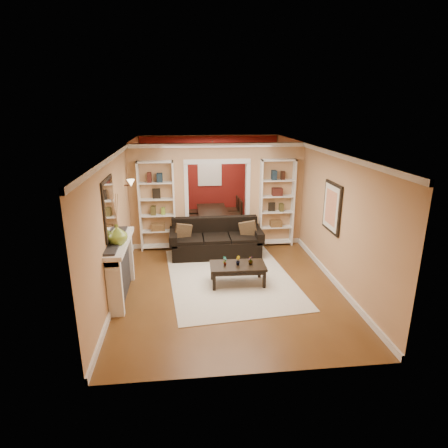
{
  "coord_description": "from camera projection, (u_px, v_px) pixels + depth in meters",
  "views": [
    {
      "loc": [
        -0.85,
        -8.29,
        3.56
      ],
      "look_at": [
        -0.04,
        -0.8,
        1.2
      ],
      "focal_mm": 30.0,
      "sensor_mm": 36.0,
      "label": 1
    }
  ],
  "objects": [
    {
      "name": "dining_table",
      "position": [
        213.0,
        218.0,
        11.51
      ],
      "size": [
        1.59,
        0.89,
        0.56
      ],
      "primitive_type": "imported",
      "rotation": [
        0.0,
        0.0,
        1.57
      ],
      "color": "black",
      "rests_on": "floor"
    },
    {
      "name": "dining_window",
      "position": [
        210.0,
        171.0,
        12.28
      ],
      "size": [
        0.78,
        0.03,
        0.98
      ],
      "primitive_type": "cube",
      "color": "#8CA5CC",
      "rests_on": "wall_back"
    },
    {
      "name": "dining_chair_sw",
      "position": [
        195.0,
        212.0,
        11.7
      ],
      "size": [
        0.43,
        0.43,
        0.84
      ],
      "primitive_type": "cube",
      "rotation": [
        0.0,
        0.0,
        1.61
      ],
      "color": "black",
      "rests_on": "floor"
    },
    {
      "name": "sofa",
      "position": [
        216.0,
        238.0,
        9.3
      ],
      "size": [
        2.28,
        0.98,
        0.89
      ],
      "primitive_type": "cube",
      "color": "black",
      "rests_on": "floor"
    },
    {
      "name": "dining_chair_nw",
      "position": [
        196.0,
        217.0,
        11.13
      ],
      "size": [
        0.48,
        0.48,
        0.85
      ],
      "primitive_type": "cube",
      "rotation": [
        0.0,
        0.0,
        1.4
      ],
      "color": "black",
      "rests_on": "floor"
    },
    {
      "name": "area_rug",
      "position": [
        230.0,
        276.0,
        8.22
      ],
      "size": [
        2.91,
        3.83,
        0.01
      ],
      "primitive_type": "cube",
      "rotation": [
        0.0,
        0.0,
        0.1
      ],
      "color": "beige",
      "rests_on": "floor"
    },
    {
      "name": "dining_chair_se",
      "position": [
        230.0,
        210.0,
        11.8
      ],
      "size": [
        0.48,
        0.48,
        0.9
      ],
      "primitive_type": "cube",
      "rotation": [
        0.0,
        0.0,
        -1.48
      ],
      "color": "black",
      "rests_on": "floor"
    },
    {
      "name": "ceiling",
      "position": [
        222.0,
        148.0,
        8.21
      ],
      "size": [
        8.0,
        8.0,
        0.0
      ],
      "primitive_type": "plane",
      "rotation": [
        3.14,
        0.0,
        0.0
      ],
      "color": "white",
      "rests_on": "ground"
    },
    {
      "name": "wall_right",
      "position": [
        316.0,
        205.0,
        8.84
      ],
      "size": [
        0.0,
        8.0,
        8.0
      ],
      "primitive_type": "plane",
      "rotation": [
        1.57,
        0.0,
        -1.57
      ],
      "color": "tan",
      "rests_on": "ground"
    },
    {
      "name": "bookshelf_left",
      "position": [
        157.0,
        206.0,
        9.49
      ],
      "size": [
        0.9,
        0.3,
        2.3
      ],
      "primitive_type": "cube",
      "color": "white",
      "rests_on": "floor"
    },
    {
      "name": "plant_left",
      "position": [
        225.0,
        261.0,
        7.69
      ],
      "size": [
        0.11,
        0.13,
        0.2
      ],
      "primitive_type": "imported",
      "rotation": [
        0.0,
        0.0,
        1.05
      ],
      "color": "#336626",
      "rests_on": "coffee_table"
    },
    {
      "name": "coffee_table",
      "position": [
        238.0,
        274.0,
        7.81
      ],
      "size": [
        1.16,
        0.65,
        0.44
      ],
      "primitive_type": "cube",
      "rotation": [
        0.0,
        0.0,
        -0.03
      ],
      "color": "black",
      "rests_on": "floor"
    },
    {
      "name": "bookshelf_right",
      "position": [
        277.0,
        203.0,
        9.81
      ],
      "size": [
        0.9,
        0.3,
        2.3
      ],
      "primitive_type": "cube",
      "color": "white",
      "rests_on": "floor"
    },
    {
      "name": "wall_left",
      "position": [
        122.0,
        210.0,
        8.38
      ],
      "size": [
        0.0,
        8.0,
        8.0
      ],
      "primitive_type": "plane",
      "rotation": [
        1.57,
        0.0,
        1.57
      ],
      "color": "tan",
      "rests_on": "ground"
    },
    {
      "name": "floor",
      "position": [
        222.0,
        262.0,
        9.01
      ],
      "size": [
        8.0,
        8.0,
        0.0
      ],
      "primitive_type": "plane",
      "color": "brown",
      "rests_on": "ground"
    },
    {
      "name": "plant_right",
      "position": [
        251.0,
        260.0,
        7.75
      ],
      "size": [
        0.13,
        0.13,
        0.18
      ],
      "primitive_type": "imported",
      "rotation": [
        0.0,
        0.0,
        4.31
      ],
      "color": "#336626",
      "rests_on": "coffee_table"
    },
    {
      "name": "dining_chair_ne",
      "position": [
        232.0,
        215.0,
        11.23
      ],
      "size": [
        0.58,
        0.58,
        0.94
      ],
      "primitive_type": "cube",
      "rotation": [
        0.0,
        0.0,
        -1.27
      ],
      "color": "black",
      "rests_on": "floor"
    },
    {
      "name": "wall_back",
      "position": [
        210.0,
        177.0,
        12.4
      ],
      "size": [
        8.0,
        0.0,
        8.0
      ],
      "primitive_type": "plane",
      "rotation": [
        1.57,
        0.0,
        0.0
      ],
      "color": "tan",
      "rests_on": "ground"
    },
    {
      "name": "plant_center",
      "position": [
        238.0,
        261.0,
        7.72
      ],
      "size": [
        0.1,
        0.11,
        0.19
      ],
      "primitive_type": "imported",
      "rotation": [
        0.0,
        0.0,
        1.69
      ],
      "color": "#336626",
      "rests_on": "coffee_table"
    },
    {
      "name": "red_back_panel",
      "position": [
        210.0,
        178.0,
        12.38
      ],
      "size": [
        4.44,
        0.04,
        2.64
      ],
      "primitive_type": "cube",
      "color": "maroon",
      "rests_on": "floor"
    },
    {
      "name": "wall_sconce",
      "position": [
        128.0,
        184.0,
        8.77
      ],
      "size": [
        0.18,
        0.18,
        0.22
      ],
      "primitive_type": "cube",
      "color": "#FFE0A5",
      "rests_on": "wall_left"
    },
    {
      "name": "vase",
      "position": [
        117.0,
        234.0,
        6.78
      ],
      "size": [
        0.44,
        0.44,
        0.38
      ],
      "primitive_type": "imported",
      "rotation": [
        0.0,
        0.0,
        0.23
      ],
      "color": "olive",
      "rests_on": "fireplace"
    },
    {
      "name": "pillow_right",
      "position": [
        248.0,
        230.0,
        9.3
      ],
      "size": [
        0.43,
        0.21,
        0.42
      ],
      "primitive_type": "cube",
      "rotation": [
        0.0,
        0.0,
        -0.23
      ],
      "color": "brown",
      "rests_on": "sofa"
    },
    {
      "name": "chandelier",
      "position": [
        212.0,
        162.0,
        10.97
      ],
      "size": [
        0.5,
        0.5,
        0.3
      ],
      "primitive_type": "cube",
      "color": "#392219",
      "rests_on": "ceiling"
    },
    {
      "name": "mirror",
      "position": [
        109.0,
        208.0,
        6.82
      ],
      "size": [
        0.03,
        0.95,
        1.1
      ],
      "primitive_type": "cube",
      "color": "silver",
      "rests_on": "wall_left"
    },
    {
      "name": "fireplace",
      "position": [
        122.0,
        269.0,
        7.2
      ],
      "size": [
        0.32,
        1.7,
        1.16
      ],
      "primitive_type": "cube",
      "color": "white",
      "rests_on": "floor"
    },
    {
      "name": "partition_wall",
      "position": [
        217.0,
        196.0,
        9.75
      ],
      "size": [
        4.5,
        0.15,
        2.7
      ],
      "primitive_type": "cube",
      "color": "tan",
      "rests_on": "floor"
    },
    {
      "name": "wall_front",
      "position": [
        254.0,
        287.0,
        4.81
      ],
      "size": [
        8.0,
        0.0,
        8.0
      ],
      "primitive_type": "plane",
      "rotation": [
        -1.57,
        0.0,
        0.0
      ],
      "color": "tan",
      "rests_on": "ground"
    },
    {
      "name": "pillow_left",
      "position": [
        183.0,
        232.0,
        9.14
      ],
      "size": [
        0.41,
        0.2,
        0.39
      ],
      "primitive_type": "cube",
      "rotation": [
        0.0,
        0.0,
        0.23
      ],
      "color": "brown",
      "rests_on": "sofa"
    },
    {
      "name": "framed_art",
      "position": [
        332.0,
        207.0,
        7.83
      ],
      "size": [
        0.04,
        0.85,
        1.05
      ],
      "primitive_type": "cube",
      "color": "black",
      "rests_on": "wall_right"
    }
  ]
}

